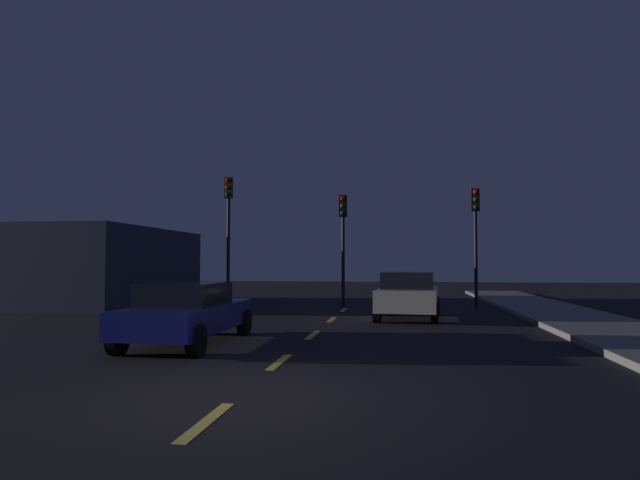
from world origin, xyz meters
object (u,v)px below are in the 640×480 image
object	(u,v)px
car_adjacent_lane	(188,312)
traffic_signal_left	(228,216)
traffic_signal_right	(476,224)
traffic_signal_center	(343,228)
car_stopped_ahead	(409,295)

from	to	relation	value
car_adjacent_lane	traffic_signal_left	bearing A→B (deg)	103.30
traffic_signal_right	car_adjacent_lane	distance (m)	13.52
traffic_signal_center	car_adjacent_lane	distance (m)	11.40
traffic_signal_center	car_stopped_ahead	world-z (taller)	traffic_signal_center
traffic_signal_center	car_adjacent_lane	bearing A→B (deg)	-101.99
traffic_signal_left	car_adjacent_lane	size ratio (longest dim) A/B	1.24
car_stopped_ahead	car_adjacent_lane	xyz separation A→B (m)	(-4.89, -6.47, -0.06)
traffic_signal_center	traffic_signal_left	bearing A→B (deg)	179.98
car_stopped_ahead	traffic_signal_center	bearing A→B (deg)	120.36
traffic_signal_right	traffic_signal_left	bearing A→B (deg)	179.99
traffic_signal_left	car_adjacent_lane	bearing A→B (deg)	-76.70
traffic_signal_center	car_adjacent_lane	xyz separation A→B (m)	(-2.31, -10.88, -2.52)
car_stopped_ahead	car_adjacent_lane	bearing A→B (deg)	-127.06
traffic_signal_right	car_stopped_ahead	bearing A→B (deg)	-121.53
traffic_signal_left	car_stopped_ahead	size ratio (longest dim) A/B	1.28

